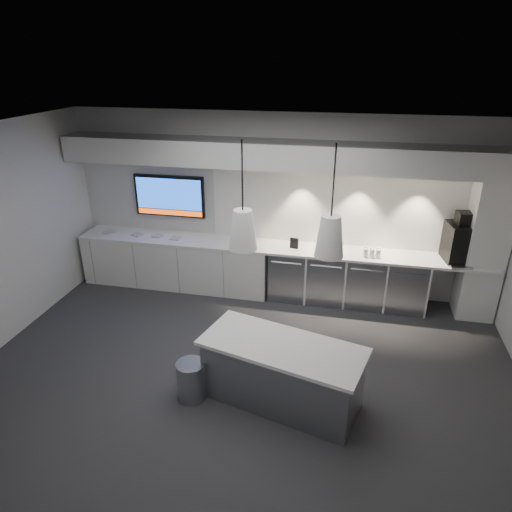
% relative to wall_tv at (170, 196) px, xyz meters
% --- Properties ---
extents(floor, '(7.00, 7.00, 0.00)m').
position_rel_wall_tv_xyz_m(floor, '(1.90, -2.45, -1.56)').
color(floor, '#303033').
rests_on(floor, ground).
extents(ceiling, '(7.00, 7.00, 0.00)m').
position_rel_wall_tv_xyz_m(ceiling, '(1.90, -2.45, 1.44)').
color(ceiling, black).
rests_on(ceiling, wall_back).
extents(wall_back, '(7.00, 0.00, 7.00)m').
position_rel_wall_tv_xyz_m(wall_back, '(1.90, 0.05, -0.06)').
color(wall_back, silver).
rests_on(wall_back, floor).
extents(wall_front, '(7.00, 0.00, 7.00)m').
position_rel_wall_tv_xyz_m(wall_front, '(1.90, -4.95, -0.06)').
color(wall_front, silver).
rests_on(wall_front, floor).
extents(back_counter, '(6.80, 0.65, 0.04)m').
position_rel_wall_tv_xyz_m(back_counter, '(1.90, -0.27, -0.68)').
color(back_counter, white).
rests_on(back_counter, left_base_cabinets).
extents(left_base_cabinets, '(3.30, 0.63, 0.86)m').
position_rel_wall_tv_xyz_m(left_base_cabinets, '(0.15, -0.27, -1.13)').
color(left_base_cabinets, white).
rests_on(left_base_cabinets, floor).
extents(fridge_unit_a, '(0.60, 0.61, 0.85)m').
position_rel_wall_tv_xyz_m(fridge_unit_a, '(2.15, -0.27, -1.13)').
color(fridge_unit_a, '#95999E').
rests_on(fridge_unit_a, floor).
extents(fridge_unit_b, '(0.60, 0.61, 0.85)m').
position_rel_wall_tv_xyz_m(fridge_unit_b, '(2.78, -0.27, -1.13)').
color(fridge_unit_b, '#95999E').
rests_on(fridge_unit_b, floor).
extents(fridge_unit_c, '(0.60, 0.61, 0.85)m').
position_rel_wall_tv_xyz_m(fridge_unit_c, '(3.41, -0.27, -1.13)').
color(fridge_unit_c, '#95999E').
rests_on(fridge_unit_c, floor).
extents(fridge_unit_d, '(0.60, 0.61, 0.85)m').
position_rel_wall_tv_xyz_m(fridge_unit_d, '(4.04, -0.27, -1.13)').
color(fridge_unit_d, '#95999E').
rests_on(fridge_unit_d, floor).
extents(backsplash, '(4.60, 0.03, 1.30)m').
position_rel_wall_tv_xyz_m(backsplash, '(3.10, 0.03, -0.01)').
color(backsplash, white).
rests_on(backsplash, wall_back).
extents(soffit, '(6.90, 0.60, 0.40)m').
position_rel_wall_tv_xyz_m(soffit, '(1.90, -0.25, 0.84)').
color(soffit, white).
rests_on(soffit, wall_back).
extents(column, '(0.55, 0.55, 2.60)m').
position_rel_wall_tv_xyz_m(column, '(5.10, -0.25, -0.26)').
color(column, white).
rests_on(column, floor).
extents(wall_tv, '(1.25, 0.07, 0.72)m').
position_rel_wall_tv_xyz_m(wall_tv, '(0.00, 0.00, 0.00)').
color(wall_tv, black).
rests_on(wall_tv, wall_back).
extents(island, '(2.01, 1.25, 0.79)m').
position_rel_wall_tv_xyz_m(island, '(2.45, -2.87, -1.16)').
color(island, '#95999E').
rests_on(island, floor).
extents(bin, '(0.39, 0.39, 0.49)m').
position_rel_wall_tv_xyz_m(bin, '(1.39, -3.03, -1.32)').
color(bin, '#95999E').
rests_on(bin, floor).
extents(coffee_machine, '(0.49, 0.65, 0.77)m').
position_rel_wall_tv_xyz_m(coffee_machine, '(4.75, -0.25, -0.34)').
color(coffee_machine, black).
rests_on(coffee_machine, back_counter).
extents(sign_black, '(0.14, 0.05, 0.18)m').
position_rel_wall_tv_xyz_m(sign_black, '(2.23, -0.31, -0.57)').
color(sign_black, black).
rests_on(sign_black, back_counter).
extents(sign_white, '(0.18, 0.07, 0.14)m').
position_rel_wall_tv_xyz_m(sign_white, '(1.49, -0.33, -0.59)').
color(sign_white, white).
rests_on(sign_white, back_counter).
extents(cup_cluster, '(0.26, 0.17, 0.14)m').
position_rel_wall_tv_xyz_m(cup_cluster, '(3.47, -0.38, -0.59)').
color(cup_cluster, white).
rests_on(cup_cluster, back_counter).
extents(tray_a, '(0.20, 0.20, 0.02)m').
position_rel_wall_tv_xyz_m(tray_a, '(-1.09, -0.29, -0.65)').
color(tray_a, '#B3B3B3').
rests_on(tray_a, back_counter).
extents(tray_b, '(0.20, 0.20, 0.02)m').
position_rel_wall_tv_xyz_m(tray_b, '(-0.53, -0.30, -0.65)').
color(tray_b, '#B3B3B3').
rests_on(tray_b, back_counter).
extents(tray_c, '(0.19, 0.19, 0.02)m').
position_rel_wall_tv_xyz_m(tray_c, '(-0.16, -0.28, -0.65)').
color(tray_c, '#B3B3B3').
rests_on(tray_c, back_counter).
extents(tray_d, '(0.16, 0.16, 0.02)m').
position_rel_wall_tv_xyz_m(tray_d, '(0.18, -0.32, -0.65)').
color(tray_d, '#B3B3B3').
rests_on(tray_d, back_counter).
extents(pendant_left, '(0.30, 0.30, 1.12)m').
position_rel_wall_tv_xyz_m(pendant_left, '(2.01, -2.87, 0.59)').
color(pendant_left, white).
rests_on(pendant_left, ceiling).
extents(pendant_right, '(0.30, 0.30, 1.12)m').
position_rel_wall_tv_xyz_m(pendant_right, '(2.90, -2.87, 0.59)').
color(pendant_right, white).
rests_on(pendant_right, ceiling).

